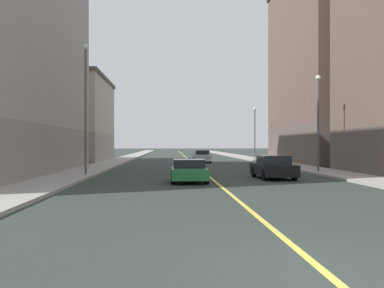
{
  "coord_description": "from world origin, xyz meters",
  "views": [
    {
      "loc": [
        -2.48,
        -6.88,
        2.06
      ],
      "look_at": [
        0.18,
        45.95,
        2.07
      ],
      "focal_mm": 41.17,
      "sensor_mm": 36.0,
      "label": 1
    }
  ],
  "objects_px": {
    "street_lamp_right_near": "(86,97)",
    "street_lamp_left_near": "(318,113)",
    "car_black": "(273,168)",
    "building_left_mid": "(337,67)",
    "car_silver": "(202,157)",
    "street_lamp_left_far": "(255,128)",
    "building_right_midblock": "(61,119)",
    "car_green": "(189,171)"
  },
  "relations": [
    {
      "from": "street_lamp_left_near",
      "to": "street_lamp_right_near",
      "type": "distance_m",
      "value": 15.79
    },
    {
      "from": "street_lamp_left_near",
      "to": "street_lamp_right_near",
      "type": "xyz_separation_m",
      "value": [
        -15.66,
        -1.89,
        0.82
      ]
    },
    {
      "from": "street_lamp_left_far",
      "to": "building_left_mid",
      "type": "bearing_deg",
      "value": -42.42
    },
    {
      "from": "street_lamp_left_near",
      "to": "car_green",
      "type": "xyz_separation_m",
      "value": [
        -9.28,
        -6.25,
        -3.64
      ]
    },
    {
      "from": "building_right_midblock",
      "to": "car_silver",
      "type": "xyz_separation_m",
      "value": [
        16.39,
        -4.17,
        -4.31
      ]
    },
    {
      "from": "street_lamp_left_near",
      "to": "car_green",
      "type": "height_order",
      "value": "street_lamp_left_near"
    },
    {
      "from": "building_left_mid",
      "to": "car_green",
      "type": "distance_m",
      "value": 29.5
    },
    {
      "from": "car_black",
      "to": "building_left_mid",
      "type": "bearing_deg",
      "value": 59.95
    },
    {
      "from": "building_left_mid",
      "to": "street_lamp_right_near",
      "type": "relative_size",
      "value": 2.48
    },
    {
      "from": "street_lamp_left_far",
      "to": "car_black",
      "type": "xyz_separation_m",
      "value": [
        -4.16,
        -27.02,
        -3.4
      ]
    },
    {
      "from": "street_lamp_right_near",
      "to": "car_green",
      "type": "xyz_separation_m",
      "value": [
        6.38,
        -4.36,
        -4.46
      ]
    },
    {
      "from": "car_green",
      "to": "building_right_midblock",
      "type": "bearing_deg",
      "value": 115.69
    },
    {
      "from": "building_left_mid",
      "to": "street_lamp_left_near",
      "type": "height_order",
      "value": "building_left_mid"
    },
    {
      "from": "street_lamp_left_near",
      "to": "car_silver",
      "type": "xyz_separation_m",
      "value": [
        -6.77,
        18.44,
        -3.57
      ]
    },
    {
      "from": "car_silver",
      "to": "car_black",
      "type": "relative_size",
      "value": 0.9
    },
    {
      "from": "building_left_mid",
      "to": "car_silver",
      "type": "bearing_deg",
      "value": 170.26
    },
    {
      "from": "building_right_midblock",
      "to": "street_lamp_left_near",
      "type": "relative_size",
      "value": 2.33
    },
    {
      "from": "building_left_mid",
      "to": "car_silver",
      "type": "height_order",
      "value": "building_left_mid"
    },
    {
      "from": "street_lamp_left_near",
      "to": "car_silver",
      "type": "bearing_deg",
      "value": 110.17
    },
    {
      "from": "building_right_midblock",
      "to": "car_green",
      "type": "distance_m",
      "value": 32.33
    },
    {
      "from": "building_right_midblock",
      "to": "car_green",
      "type": "relative_size",
      "value": 3.67
    },
    {
      "from": "car_black",
      "to": "street_lamp_left_far",
      "type": "bearing_deg",
      "value": 81.26
    },
    {
      "from": "building_left_mid",
      "to": "car_green",
      "type": "xyz_separation_m",
      "value": [
        -16.79,
        -22.24,
        -9.67
      ]
    },
    {
      "from": "building_left_mid",
      "to": "street_lamp_left_near",
      "type": "bearing_deg",
      "value": -115.15
    },
    {
      "from": "street_lamp_right_near",
      "to": "street_lamp_left_near",
      "type": "bearing_deg",
      "value": 6.88
    },
    {
      "from": "street_lamp_left_near",
      "to": "street_lamp_left_far",
      "type": "relative_size",
      "value": 1.05
    },
    {
      "from": "street_lamp_left_near",
      "to": "building_left_mid",
      "type": "bearing_deg",
      "value": 64.85
    },
    {
      "from": "street_lamp_left_far",
      "to": "car_silver",
      "type": "xyz_separation_m",
      "value": [
        -6.77,
        -4.41,
        -3.39
      ]
    },
    {
      "from": "street_lamp_right_near",
      "to": "car_green",
      "type": "distance_m",
      "value": 8.92
    },
    {
      "from": "street_lamp_right_near",
      "to": "car_silver",
      "type": "height_order",
      "value": "street_lamp_right_near"
    },
    {
      "from": "building_right_midblock",
      "to": "street_lamp_left_near",
      "type": "distance_m",
      "value": 32.38
    },
    {
      "from": "building_left_mid",
      "to": "car_black",
      "type": "height_order",
      "value": "building_left_mid"
    },
    {
      "from": "street_lamp_left_far",
      "to": "car_silver",
      "type": "bearing_deg",
      "value": -146.96
    },
    {
      "from": "car_silver",
      "to": "car_green",
      "type": "xyz_separation_m",
      "value": [
        -2.5,
        -24.69,
        -0.06
      ]
    },
    {
      "from": "street_lamp_right_near",
      "to": "car_black",
      "type": "distance_m",
      "value": 12.53
    },
    {
      "from": "building_right_midblock",
      "to": "building_left_mid",
      "type": "bearing_deg",
      "value": -12.18
    },
    {
      "from": "car_silver",
      "to": "building_left_mid",
      "type": "bearing_deg",
      "value": -9.74
    },
    {
      "from": "building_right_midblock",
      "to": "street_lamp_left_far",
      "type": "distance_m",
      "value": 23.18
    },
    {
      "from": "street_lamp_left_near",
      "to": "car_silver",
      "type": "height_order",
      "value": "street_lamp_left_near"
    },
    {
      "from": "street_lamp_left_near",
      "to": "car_green",
      "type": "distance_m",
      "value": 11.77
    },
    {
      "from": "street_lamp_right_near",
      "to": "building_left_mid",
      "type": "bearing_deg",
      "value": 37.66
    },
    {
      "from": "building_left_mid",
      "to": "car_green",
      "type": "height_order",
      "value": "building_left_mid"
    }
  ]
}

